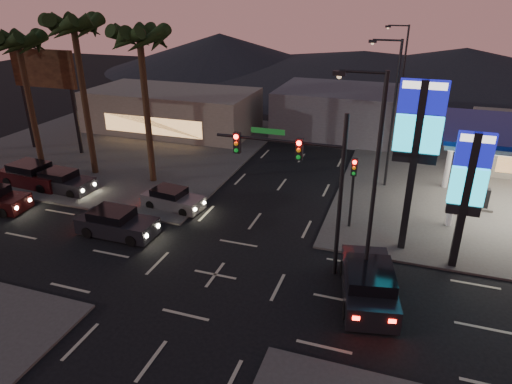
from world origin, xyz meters
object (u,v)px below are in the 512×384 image
(car_lane_b_mid, at_px, (62,182))
(car_lane_b_rear, at_px, (33,175))
(traffic_signal_mast, at_px, (304,170))
(suv_station, at_px, (368,283))
(car_lane_b_front, at_px, (172,199))
(pylon_sign_tall, at_px, (418,134))
(pylon_sign_short, at_px, (469,181))
(car_lane_a_front, at_px, (117,223))

(car_lane_b_mid, bearing_deg, car_lane_b_rear, 177.00)
(traffic_signal_mast, xyz_separation_m, suv_station, (3.48, -1.49, -4.43))
(traffic_signal_mast, relative_size, car_lane_b_front, 1.92)
(car_lane_b_front, relative_size, car_lane_b_mid, 0.92)
(pylon_sign_tall, xyz_separation_m, traffic_signal_mast, (-4.74, -3.51, -1.17))
(pylon_sign_tall, bearing_deg, pylon_sign_short, -21.80)
(suv_station, bearing_deg, car_lane_b_rear, 166.57)
(pylon_sign_short, distance_m, car_lane_b_mid, 25.44)
(pylon_sign_short, distance_m, car_lane_b_rear, 27.99)
(car_lane_b_front, bearing_deg, car_lane_b_rear, 179.27)
(traffic_signal_mast, distance_m, car_lane_b_rear, 21.33)
(car_lane_a_front, bearing_deg, car_lane_b_front, 71.96)
(pylon_sign_short, xyz_separation_m, car_lane_a_front, (-17.89, -2.54, -3.96))
(traffic_signal_mast, distance_m, car_lane_a_front, 11.57)
(traffic_signal_mast, height_order, car_lane_a_front, traffic_signal_mast)
(car_lane_a_front, xyz_separation_m, suv_station, (14.13, -1.47, 0.10))
(pylon_sign_tall, distance_m, suv_station, 7.61)
(car_lane_b_mid, relative_size, suv_station, 0.83)
(pylon_sign_tall, relative_size, traffic_signal_mast, 1.12)
(pylon_sign_tall, bearing_deg, car_lane_b_front, 177.72)
(car_lane_b_front, xyz_separation_m, car_lane_b_rear, (-11.11, 0.14, 0.16))
(pylon_sign_tall, distance_m, car_lane_b_mid, 23.30)
(car_lane_a_front, bearing_deg, traffic_signal_mast, 0.13)
(car_lane_b_mid, height_order, suv_station, suv_station)
(traffic_signal_mast, height_order, car_lane_b_front, traffic_signal_mast)
(traffic_signal_mast, relative_size, car_lane_b_rear, 1.55)
(car_lane_b_mid, bearing_deg, car_lane_a_front, -29.72)
(pylon_sign_short, relative_size, car_lane_b_rear, 1.35)
(pylon_sign_tall, distance_m, pylon_sign_short, 3.20)
(car_lane_b_mid, xyz_separation_m, car_lane_b_rear, (-2.59, 0.14, 0.09))
(pylon_sign_short, bearing_deg, car_lane_a_front, -171.93)
(pylon_sign_tall, distance_m, car_lane_a_front, 16.79)
(car_lane_a_front, distance_m, car_lane_b_front, 4.31)
(traffic_signal_mast, relative_size, car_lane_a_front, 1.73)
(pylon_sign_short, distance_m, suv_station, 6.72)
(car_lane_b_rear, bearing_deg, car_lane_b_front, -0.73)
(pylon_sign_tall, height_order, pylon_sign_short, pylon_sign_tall)
(suv_station, bearing_deg, pylon_sign_tall, 75.82)
(traffic_signal_mast, distance_m, car_lane_b_mid, 18.85)
(car_lane_a_front, bearing_deg, car_lane_b_mid, 150.28)
(pylon_sign_short, height_order, car_lane_a_front, pylon_sign_short)
(car_lane_b_mid, distance_m, suv_station, 22.03)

